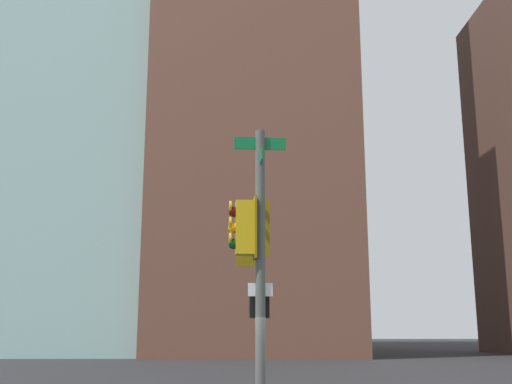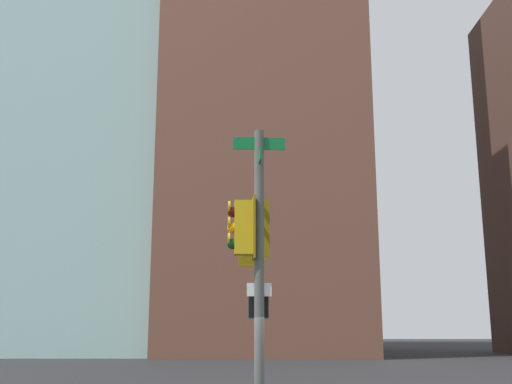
% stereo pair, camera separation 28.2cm
% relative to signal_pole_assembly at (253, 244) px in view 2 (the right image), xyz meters
% --- Properties ---
extents(signal_pole_assembly, '(4.19, 1.10, 6.01)m').
position_rel_signal_pole_assembly_xyz_m(signal_pole_assembly, '(0.00, 0.00, 0.00)').
color(signal_pole_assembly, '#4C514C').
rests_on(signal_pole_assembly, ground_plane).
extents(building_brick_nearside, '(27.50, 16.50, 36.64)m').
position_rel_signal_pole_assembly_xyz_m(building_brick_nearside, '(-45.67, 0.64, 14.35)').
color(building_brick_nearside, brown).
rests_on(building_brick_nearside, ground_plane).
extents(building_glass_tower, '(27.16, 27.79, 62.94)m').
position_rel_signal_pole_assembly_xyz_m(building_glass_tower, '(-47.08, -9.27, 27.49)').
color(building_glass_tower, '#9EC6C1').
rests_on(building_glass_tower, ground_plane).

